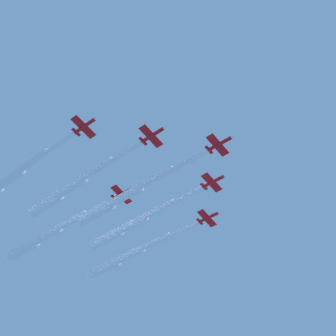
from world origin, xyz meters
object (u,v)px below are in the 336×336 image
jet_port_inner (131,225)px  jet_starboard_mid (9,180)px  jet_lead (124,197)px  jet_port_mid (128,256)px  jet_port_outer (46,236)px  jet_starboard_inner (70,188)px

jet_port_inner → jet_starboard_mid: bearing=-5.8°
jet_lead → jet_port_mid: (-23.82, -31.65, 1.90)m
jet_port_mid → jet_port_outer: (31.71, -7.47, -0.14)m
jet_starboard_inner → jet_port_mid: (-39.59, -23.38, 0.73)m
jet_lead → jet_starboard_inner: (15.77, -8.27, 1.17)m
jet_port_mid → jet_starboard_mid: (56.63, 13.25, 0.51)m
jet_port_inner → jet_port_mid: 21.03m
jet_lead → jet_port_inner: 18.86m
jet_starboard_inner → jet_port_outer: bearing=-104.3°
jet_port_mid → jet_lead: bearing=53.0°
jet_port_inner → jet_port_outer: size_ratio=0.95×
jet_lead → jet_starboard_mid: bearing=-29.3°
jet_port_inner → jet_starboard_mid: (45.52, -4.60, 0.47)m
jet_port_inner → jet_port_mid: jet_port_inner is taller
jet_starboard_inner → jet_port_outer: (-7.88, -30.85, 0.59)m
jet_lead → jet_port_inner: size_ratio=1.05×
jet_port_mid → jet_starboard_mid: 58.17m
jet_port_mid → jet_port_outer: bearing=-13.3°
jet_lead → jet_starboard_mid: size_ratio=1.05×
jet_lead → jet_port_mid: jet_port_mid is taller
jet_lead → jet_port_outer: 39.95m
jet_lead → jet_port_outer: jet_port_outer is taller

